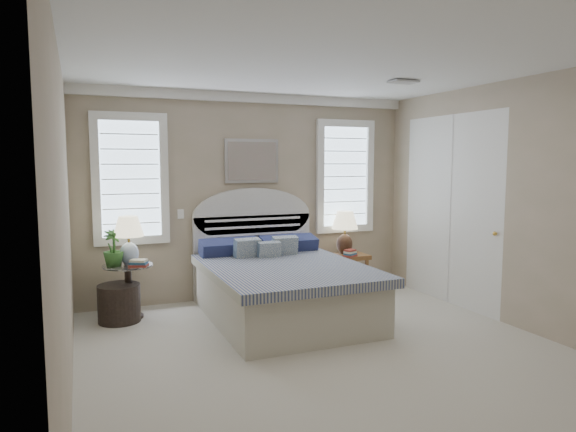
# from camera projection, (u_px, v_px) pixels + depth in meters

# --- Properties ---
(floor) EXTENTS (4.50, 5.00, 0.01)m
(floor) POSITION_uv_depth(u_px,v_px,m) (338.00, 360.00, 4.70)
(floor) COLOR beige
(floor) RESTS_ON ground
(ceiling) EXTENTS (4.50, 5.00, 0.01)m
(ceiling) POSITION_uv_depth(u_px,v_px,m) (341.00, 58.00, 4.42)
(ceiling) COLOR white
(ceiling) RESTS_ON wall_back
(wall_back) EXTENTS (4.50, 0.02, 2.70)m
(wall_back) POSITION_uv_depth(u_px,v_px,m) (251.00, 196.00, 6.86)
(wall_back) COLOR tan
(wall_back) RESTS_ON floor
(wall_left) EXTENTS (0.02, 5.00, 2.70)m
(wall_left) POSITION_uv_depth(u_px,v_px,m) (64.00, 225.00, 3.71)
(wall_left) COLOR tan
(wall_left) RESTS_ON floor
(wall_right) EXTENTS (0.02, 5.00, 2.70)m
(wall_right) POSITION_uv_depth(u_px,v_px,m) (528.00, 205.00, 5.41)
(wall_right) COLOR tan
(wall_right) RESTS_ON floor
(crown_molding) EXTENTS (4.50, 0.08, 0.12)m
(crown_molding) POSITION_uv_depth(u_px,v_px,m) (252.00, 98.00, 6.69)
(crown_molding) COLOR white
(crown_molding) RESTS_ON wall_back
(hvac_vent) EXTENTS (0.30, 0.20, 0.02)m
(hvac_vent) POSITION_uv_depth(u_px,v_px,m) (403.00, 82.00, 5.61)
(hvac_vent) COLOR #B2B2B2
(hvac_vent) RESTS_ON ceiling
(switch_plate) EXTENTS (0.08, 0.01, 0.12)m
(switch_plate) POSITION_uv_depth(u_px,v_px,m) (181.00, 214.00, 6.51)
(switch_plate) COLOR white
(switch_plate) RESTS_ON wall_back
(window_left) EXTENTS (0.90, 0.06, 1.60)m
(window_left) POSITION_uv_depth(u_px,v_px,m) (130.00, 179.00, 6.23)
(window_left) COLOR #AAC3D8
(window_left) RESTS_ON wall_back
(window_right) EXTENTS (0.90, 0.06, 1.60)m
(window_right) POSITION_uv_depth(u_px,v_px,m) (345.00, 176.00, 7.35)
(window_right) COLOR #AAC3D8
(window_right) RESTS_ON wall_back
(painting) EXTENTS (0.74, 0.04, 0.58)m
(painting) POSITION_uv_depth(u_px,v_px,m) (252.00, 161.00, 6.78)
(painting) COLOR silver
(painting) RESTS_ON wall_back
(closet_door) EXTENTS (0.02, 1.80, 2.40)m
(closet_door) POSITION_uv_depth(u_px,v_px,m) (450.00, 210.00, 6.52)
(closet_door) COLOR white
(closet_door) RESTS_ON floor
(bed) EXTENTS (1.72, 2.28, 1.47)m
(bed) POSITION_uv_depth(u_px,v_px,m) (280.00, 284.00, 6.00)
(bed) COLOR beige
(bed) RESTS_ON floor
(side_table_left) EXTENTS (0.56, 0.56, 0.63)m
(side_table_left) POSITION_uv_depth(u_px,v_px,m) (128.00, 285.00, 5.92)
(side_table_left) COLOR black
(side_table_left) RESTS_ON floor
(nightstand_right) EXTENTS (0.50, 0.40, 0.53)m
(nightstand_right) POSITION_uv_depth(u_px,v_px,m) (349.00, 265.00, 7.13)
(nightstand_right) COLOR olive
(nightstand_right) RESTS_ON floor
(floor_pot) EXTENTS (0.47, 0.47, 0.43)m
(floor_pot) POSITION_uv_depth(u_px,v_px,m) (119.00, 303.00, 5.81)
(floor_pot) COLOR black
(floor_pot) RESTS_ON floor
(lamp_left) EXTENTS (0.45, 0.45, 0.57)m
(lamp_left) POSITION_uv_depth(u_px,v_px,m) (129.00, 235.00, 5.88)
(lamp_left) COLOR silver
(lamp_left) RESTS_ON side_table_left
(lamp_right) EXTENTS (0.44, 0.44, 0.60)m
(lamp_right) POSITION_uv_depth(u_px,v_px,m) (345.00, 227.00, 7.16)
(lamp_right) COLOR black
(lamp_right) RESTS_ON nightstand_right
(potted_plant) EXTENTS (0.31, 0.31, 0.41)m
(potted_plant) POSITION_uv_depth(u_px,v_px,m) (113.00, 248.00, 5.79)
(potted_plant) COLOR #327F39
(potted_plant) RESTS_ON side_table_left
(books_left) EXTENTS (0.24, 0.21, 0.08)m
(books_left) POSITION_uv_depth(u_px,v_px,m) (139.00, 263.00, 5.79)
(books_left) COLOR #9B3326
(books_left) RESTS_ON side_table_left
(books_right) EXTENTS (0.21, 0.19, 0.10)m
(books_right) POSITION_uv_depth(u_px,v_px,m) (350.00, 253.00, 6.95)
(books_right) COLOR #9B3326
(books_right) RESTS_ON nightstand_right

